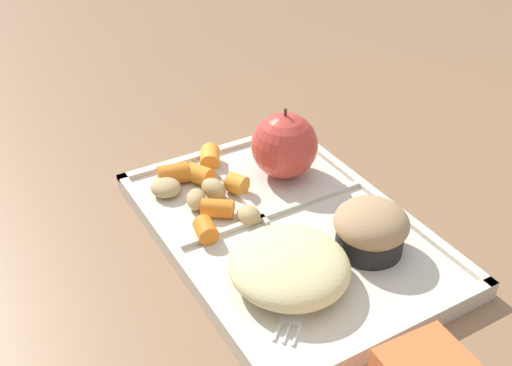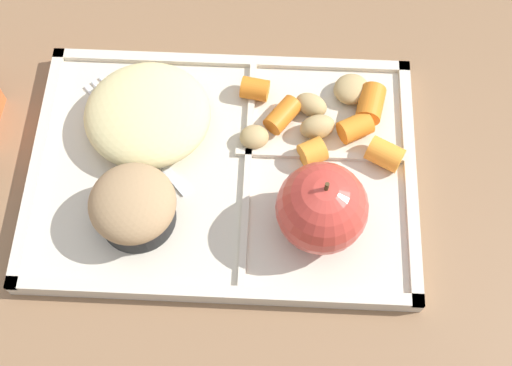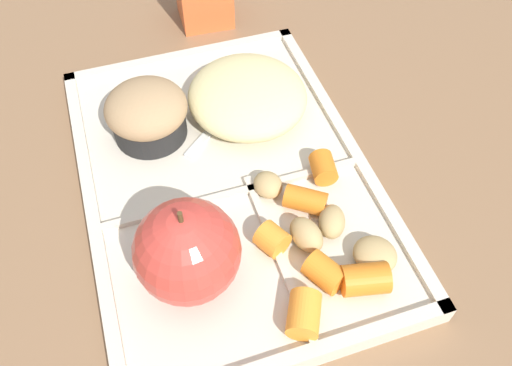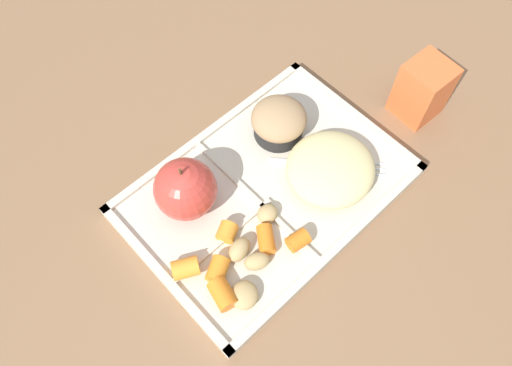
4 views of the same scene
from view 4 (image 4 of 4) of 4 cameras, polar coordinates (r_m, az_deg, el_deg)
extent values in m
plane|color=#846042|center=(0.68, 1.27, -1.24)|extent=(6.00, 6.00, 0.00)
cube|color=beige|center=(0.67, 1.28, -0.94)|extent=(0.37, 0.26, 0.02)
cube|color=beige|center=(0.63, 9.07, -7.69)|extent=(0.37, 0.01, 0.01)
cube|color=beige|center=(0.71, -5.58, 5.86)|extent=(0.37, 0.01, 0.01)
cube|color=beige|center=(0.62, -10.77, -10.46)|extent=(0.01, 0.26, 0.01)
cube|color=beige|center=(0.74, 11.39, 7.86)|extent=(0.01, 0.26, 0.01)
cube|color=beige|center=(0.65, -0.20, -1.79)|extent=(0.01, 0.23, 0.01)
cube|color=beige|center=(0.63, -3.73, -6.53)|extent=(0.16, 0.01, 0.01)
sphere|color=#C63D33|center=(0.62, -8.20, -0.72)|extent=(0.08, 0.08, 0.08)
cylinder|color=#4C381E|center=(0.59, -8.73, 1.22)|extent=(0.00, 0.00, 0.01)
cylinder|color=black|center=(0.70, 2.61, 6.45)|extent=(0.07, 0.07, 0.03)
ellipsoid|color=tan|center=(0.68, 2.69, 7.49)|extent=(0.08, 0.08, 0.04)
cylinder|color=orange|center=(0.62, 1.17, -6.57)|extent=(0.04, 0.04, 0.02)
cylinder|color=orange|center=(0.62, -3.38, -5.70)|extent=(0.03, 0.03, 0.02)
cylinder|color=orange|center=(0.61, -8.18, -9.74)|extent=(0.04, 0.04, 0.02)
cylinder|color=orange|center=(0.60, -3.89, -12.73)|extent=(0.03, 0.04, 0.02)
cylinder|color=orange|center=(0.62, 4.90, -6.65)|extent=(0.03, 0.03, 0.02)
cylinder|color=orange|center=(0.61, -4.47, -10.00)|extent=(0.04, 0.03, 0.02)
ellipsoid|color=tan|center=(0.61, 0.12, -9.05)|extent=(0.04, 0.03, 0.02)
ellipsoid|color=tan|center=(0.60, -1.35, -12.87)|extent=(0.05, 0.05, 0.02)
ellipsoid|color=tan|center=(0.64, 1.34, -3.57)|extent=(0.03, 0.03, 0.02)
ellipsoid|color=tan|center=(0.61, -1.95, -7.73)|extent=(0.04, 0.03, 0.02)
ellipsoid|color=beige|center=(0.66, 8.64, 1.65)|extent=(0.12, 0.12, 0.04)
sphere|color=brown|center=(0.67, 7.05, 1.84)|extent=(0.03, 0.03, 0.03)
sphere|color=brown|center=(0.68, 7.25, 3.77)|extent=(0.03, 0.03, 0.03)
sphere|color=#755B4C|center=(0.66, 8.64, 1.56)|extent=(0.04, 0.04, 0.04)
cube|color=silver|center=(0.68, 5.88, 2.28)|extent=(0.07, 0.08, 0.00)
cube|color=silver|center=(0.69, 11.54, 1.80)|extent=(0.04, 0.04, 0.00)
cylinder|color=silver|center=(0.69, 13.87, 0.99)|extent=(0.02, 0.02, 0.00)
cylinder|color=silver|center=(0.70, 13.85, 1.61)|extent=(0.02, 0.02, 0.00)
cylinder|color=silver|center=(0.70, 13.84, 2.22)|extent=(0.02, 0.02, 0.00)
cube|color=orange|center=(0.76, 18.75, 10.21)|extent=(0.06, 0.06, 0.09)
camera|label=1|loc=(0.69, 58.32, 22.98)|focal=43.45mm
camera|label=2|loc=(0.53, -40.86, 52.38)|focal=46.89mm
camera|label=3|loc=(0.36, -43.73, 6.04)|focal=36.97mm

